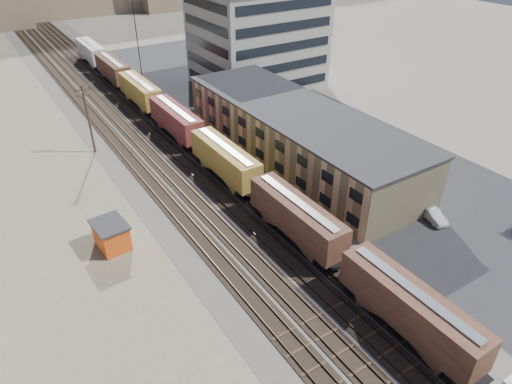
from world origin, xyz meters
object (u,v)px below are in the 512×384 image
utility_pole_north (88,118)px  maintenance_shed (111,235)px  parked_car_white (432,215)px  parked_car_blue (256,79)px  freight_train (198,138)px

utility_pole_north → maintenance_shed: (-4.68, -22.84, -3.78)m
utility_pole_north → parked_car_white: (27.39, -37.69, -4.63)m
maintenance_shed → parked_car_blue: maintenance_shed is taller
parked_car_white → parked_car_blue: parked_car_blue is taller
utility_pole_north → maintenance_shed: 23.62m
utility_pole_north → parked_car_white: size_ratio=2.45×
freight_train → parked_car_white: 32.34m
utility_pole_north → parked_car_blue: (36.20, 13.04, -4.51)m
freight_train → parked_car_blue: size_ratio=21.13×
maintenance_shed → parked_car_white: size_ratio=1.05×
freight_train → parked_car_white: bearing=-62.1°
utility_pole_north → parked_car_blue: bearing=19.8°
utility_pole_north → maintenance_shed: utility_pole_north is taller
parked_car_blue → utility_pole_north: bearing=144.5°
parked_car_blue → parked_car_white: bearing=-155.2°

